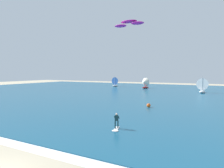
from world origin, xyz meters
TOP-DOWN VIEW (x-y plane):
  - ocean at (0.00, 49.72)m, footprint 160.00×90.00m
  - shoreline_foam at (0.83, 4.52)m, footprint 83.16×2.12m
  - kitesurfer at (2.37, 11.95)m, footprint 1.15×2.03m
  - kite at (0.62, 19.21)m, footprint 4.77×2.20m
  - sailboat_far_right at (-26.76, 68.99)m, footprint 3.23×3.80m
  - sailboat_near_shore at (-12.46, 64.64)m, footprint 3.44×3.92m
  - sailboat_far_left at (7.68, 57.79)m, footprint 3.59×4.17m
  - marker_buoy at (1.30, 26.35)m, footprint 0.69×0.69m

SIDE VIEW (x-z plane):
  - shoreline_foam at x=0.83m, z-range 0.00..0.01m
  - ocean at x=0.00m, z-range 0.00..0.10m
  - marker_buoy at x=1.30m, z-range 0.10..0.79m
  - kitesurfer at x=2.37m, z-range -0.13..1.54m
  - sailboat_far_right at x=-26.76m, z-range -0.08..4.32m
  - sailboat_near_shore at x=-12.46m, z-range -0.09..4.33m
  - sailboat_far_left at x=7.68m, z-range -0.10..4.66m
  - kite at x=0.62m, z-range 12.54..13.24m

